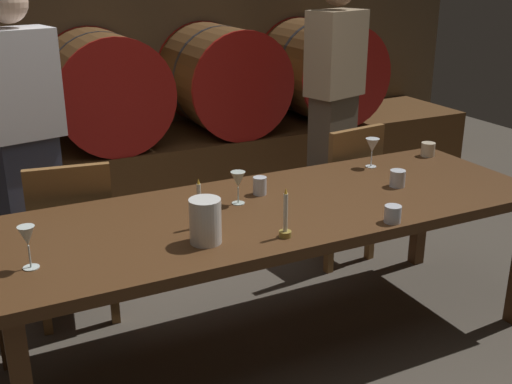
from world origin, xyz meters
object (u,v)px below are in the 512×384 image
object	(u,v)px
chair_left	(73,234)
guest_left	(25,147)
candle_left	(200,214)
cup_center_left	(393,214)
guest_right	(334,100)
wine_barrel_right	(222,79)
wine_glass_center	(238,181)
dining_table	(278,219)
cup_center_right	(398,178)
candle_right	(285,223)
cup_far_right	(428,149)
cup_far_left	(260,186)
wine_barrel_far_right	(320,70)
wine_glass_right	(372,146)
chair_right	(342,187)
wine_barrel_center	(103,89)
pitcher	(205,221)
wine_glass_left	(27,238)

from	to	relation	value
chair_left	guest_left	bearing A→B (deg)	-60.47
candle_left	cup_center_left	distance (m)	0.83
chair_left	guest_right	world-z (taller)	guest_right
wine_barrel_right	wine_glass_center	distance (m)	2.37
dining_table	guest_right	bearing A→B (deg)	48.12
wine_barrel_right	dining_table	xyz separation A→B (m)	(-0.73, -2.31, -0.23)
cup_center_right	candle_right	bearing A→B (deg)	-160.25
candle_right	cup_far_right	size ratio (longest dim) A/B	2.69
cup_far_left	cup_far_right	size ratio (longest dim) A/B	1.10
guest_left	candle_right	bearing A→B (deg)	109.37
wine_barrel_far_right	dining_table	world-z (taller)	wine_barrel_far_right
dining_table	wine_glass_right	distance (m)	0.81
chair_right	cup_far_left	world-z (taller)	chair_right
cup_center_left	guest_left	bearing A→B (deg)	133.16
wine_barrel_center	chair_right	world-z (taller)	wine_barrel_center
wine_barrel_right	candle_left	bearing A→B (deg)	-115.75
chair_right	wine_glass_right	size ratio (longest dim) A/B	5.49
wine_barrel_center	guest_right	xyz separation A→B (m)	(1.34, -1.07, -0.01)
guest_right	wine_glass_right	bearing A→B (deg)	51.62
wine_barrel_far_right	chair_left	bearing A→B (deg)	-146.51
chair_right	cup_center_left	bearing A→B (deg)	58.67
guest_left	cup_far_left	size ratio (longest dim) A/B	19.69
chair_right	guest_right	world-z (taller)	guest_right
candle_right	chair_right	bearing A→B (deg)	45.63
wine_glass_right	cup_center_right	bearing A→B (deg)	-103.08
wine_barrel_right	wine_glass_center	xyz separation A→B (m)	(-0.88, -2.20, -0.05)
chair_right	cup_center_right	distance (m)	0.74
guest_left	wine_barrel_right	bearing A→B (deg)	-154.94
candle_right	wine_glass_right	distance (m)	1.06
wine_barrel_center	wine_glass_right	size ratio (longest dim) A/B	5.46
pitcher	cup_center_right	xyz separation A→B (m)	(1.11, 0.19, -0.05)
cup_far_right	guest_left	bearing A→B (deg)	161.72
guest_right	cup_center_right	distance (m)	1.35
wine_barrel_center	candle_right	xyz separation A→B (m)	(0.10, -2.62, -0.11)
wine_barrel_right	chair_right	world-z (taller)	wine_barrel_right
wine_glass_right	candle_right	bearing A→B (deg)	-145.31
chair_left	cup_far_left	bearing A→B (deg)	157.46
candle_left	wine_glass_center	size ratio (longest dim) A/B	1.41
wine_glass_center	cup_far_left	world-z (taller)	wine_glass_center
chair_left	chair_right	distance (m)	1.62
dining_table	pitcher	world-z (taller)	pitcher
wine_barrel_right	guest_right	world-z (taller)	guest_right
candle_right	pitcher	size ratio (longest dim) A/B	1.15
chair_right	cup_far_right	size ratio (longest dim) A/B	11.15
dining_table	candle_right	bearing A→B (deg)	-113.45
wine_barrel_center	wine_glass_center	bearing A→B (deg)	-87.79
cup_center_right	wine_barrel_right	bearing A→B (deg)	88.27
wine_barrel_center	wine_glass_right	world-z (taller)	wine_barrel_center
chair_left	candle_left	size ratio (longest dim) A/B	4.03
chair_right	wine_glass_left	world-z (taller)	wine_glass_left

